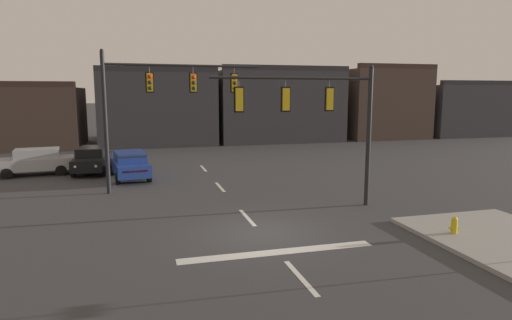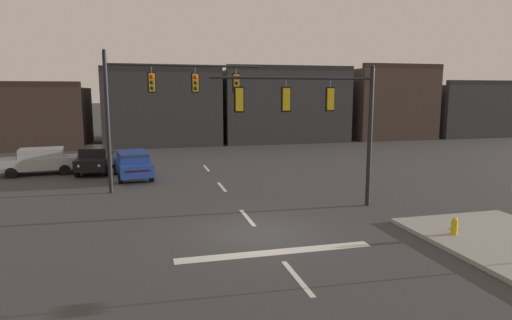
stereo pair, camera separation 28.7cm
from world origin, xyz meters
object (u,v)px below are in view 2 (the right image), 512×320
object	(u,v)px
car_lot_nearside	(96,159)
car_lot_middle	(133,164)
car_lot_farside	(40,160)
fire_hydrant	(454,229)
signal_mast_far_side	(159,96)
signal_mast_near_side	(320,111)

from	to	relation	value
car_lot_nearside	car_lot_middle	size ratio (longest dim) A/B	0.99
car_lot_farside	fire_hydrant	bearing A→B (deg)	-45.08
car_lot_middle	fire_hydrant	xyz separation A→B (m)	(11.04, -13.88, -0.53)
fire_hydrant	car_lot_farside	bearing A→B (deg)	134.92
signal_mast_far_side	car_lot_nearside	bearing A→B (deg)	121.74
fire_hydrant	signal_mast_near_side	bearing A→B (deg)	123.04
signal_mast_far_side	fire_hydrant	bearing A→B (deg)	-47.56
signal_mast_far_side	fire_hydrant	world-z (taller)	signal_mast_far_side
car_lot_nearside	car_lot_middle	distance (m)	3.57
signal_mast_far_side	car_lot_farside	xyz separation A→B (m)	(-7.13, 6.28, -4.00)
signal_mast_near_side	signal_mast_far_side	size ratio (longest dim) A/B	0.90
signal_mast_far_side	fire_hydrant	xyz separation A→B (m)	(9.49, -10.38, -4.53)
car_lot_middle	car_lot_nearside	bearing A→B (deg)	130.18
signal_mast_near_side	car_lot_middle	world-z (taller)	signal_mast_near_side
signal_mast_near_side	car_lot_nearside	distance (m)	16.02
car_lot_nearside	fire_hydrant	distance (m)	21.31
car_lot_nearside	car_lot_farside	bearing A→B (deg)	179.03
car_lot_nearside	car_lot_farside	world-z (taller)	same
car_lot_middle	car_lot_farside	distance (m)	6.23
signal_mast_near_side	car_lot_nearside	world-z (taller)	signal_mast_near_side
car_lot_nearside	car_lot_middle	world-z (taller)	same
signal_mast_near_side	signal_mast_far_side	bearing A→B (deg)	138.69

